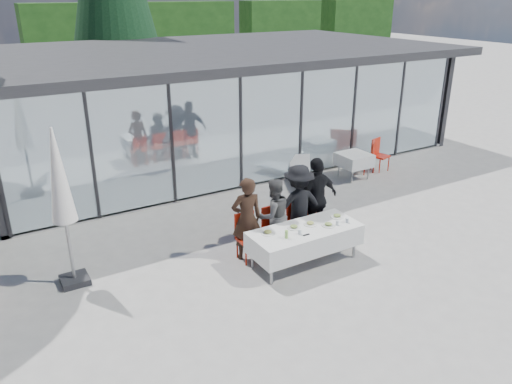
# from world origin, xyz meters

# --- Properties ---
(ground) EXTENTS (90.00, 90.00, 0.00)m
(ground) POSITION_xyz_m (0.00, 0.00, 0.00)
(ground) COLOR #999691
(ground) RESTS_ON ground
(pavilion) EXTENTS (14.80, 8.80, 3.44)m
(pavilion) POSITION_xyz_m (2.00, 8.16, 2.15)
(pavilion) COLOR gray
(pavilion) RESTS_ON ground
(treeline) EXTENTS (62.50, 2.00, 4.40)m
(treeline) POSITION_xyz_m (-2.00, 28.00, 2.20)
(treeline) COLOR #133310
(treeline) RESTS_ON ground
(dining_table) EXTENTS (2.26, 0.96, 0.75)m
(dining_table) POSITION_xyz_m (0.18, -0.13, 0.54)
(dining_table) COLOR silver
(dining_table) RESTS_ON ground
(diner_a) EXTENTS (0.74, 0.74, 1.74)m
(diner_a) POSITION_xyz_m (-0.72, 0.63, 0.87)
(diner_a) COLOR #311F16
(diner_a) RESTS_ON ground
(diner_chair_a) EXTENTS (0.44, 0.44, 0.97)m
(diner_chair_a) POSITION_xyz_m (-0.72, 0.62, 0.54)
(diner_chair_a) COLOR #AF1D0B
(diner_chair_a) RESTS_ON ground
(diner_b) EXTENTS (0.80, 0.80, 1.59)m
(diner_b) POSITION_xyz_m (-0.08, 0.63, 0.80)
(diner_b) COLOR #4F4F4F
(diner_b) RESTS_ON ground
(diner_chair_b) EXTENTS (0.44, 0.44, 0.97)m
(diner_chair_b) POSITION_xyz_m (-0.08, 0.62, 0.54)
(diner_chair_b) COLOR #AF1D0B
(diner_chair_b) RESTS_ON ground
(diner_c) EXTENTS (1.34, 1.34, 1.78)m
(diner_c) POSITION_xyz_m (0.54, 0.63, 0.89)
(diner_c) COLOR black
(diner_c) RESTS_ON ground
(diner_chair_c) EXTENTS (0.44, 0.44, 0.97)m
(diner_chair_c) POSITION_xyz_m (0.54, 0.62, 0.54)
(diner_chair_c) COLOR #AF1D0B
(diner_chair_c) RESTS_ON ground
(diner_d) EXTENTS (1.16, 1.16, 1.86)m
(diner_d) POSITION_xyz_m (1.01, 0.63, 0.93)
(diner_d) COLOR black
(diner_d) RESTS_ON ground
(diner_chair_d) EXTENTS (0.44, 0.44, 0.97)m
(diner_chair_d) POSITION_xyz_m (1.01, 0.62, 0.54)
(diner_chair_d) COLOR #AF1D0B
(diner_chair_d) RESTS_ON ground
(plate_a) EXTENTS (0.27, 0.27, 0.07)m
(plate_a) POSITION_xyz_m (-0.57, 0.06, 0.78)
(plate_a) COLOR silver
(plate_a) RESTS_ON dining_table
(plate_b) EXTENTS (0.27, 0.27, 0.07)m
(plate_b) POSITION_xyz_m (-0.00, 0.00, 0.78)
(plate_b) COLOR silver
(plate_b) RESTS_ON dining_table
(plate_c) EXTENTS (0.27, 0.27, 0.07)m
(plate_c) POSITION_xyz_m (0.37, -0.03, 0.78)
(plate_c) COLOR silver
(plate_c) RESTS_ON dining_table
(plate_d) EXTENTS (0.27, 0.27, 0.07)m
(plate_d) POSITION_xyz_m (1.06, -0.03, 0.78)
(plate_d) COLOR silver
(plate_d) RESTS_ON dining_table
(plate_extra) EXTENTS (0.27, 0.27, 0.07)m
(plate_extra) POSITION_xyz_m (0.65, -0.26, 0.78)
(plate_extra) COLOR silver
(plate_extra) RESTS_ON dining_table
(juice_bottle) EXTENTS (0.06, 0.06, 0.16)m
(juice_bottle) POSITION_xyz_m (-0.37, -0.28, 0.83)
(juice_bottle) COLOR #8AC150
(juice_bottle) RESTS_ON dining_table
(drinking_glasses) EXTENTS (1.20, 0.12, 0.10)m
(drinking_glasses) POSITION_xyz_m (0.61, -0.31, 0.80)
(drinking_glasses) COLOR silver
(drinking_glasses) RESTS_ON dining_table
(folded_eyeglasses) EXTENTS (0.14, 0.03, 0.01)m
(folded_eyeglasses) POSITION_xyz_m (0.03, -0.37, 0.76)
(folded_eyeglasses) COLOR black
(folded_eyeglasses) RESTS_ON dining_table
(spare_table_right) EXTENTS (0.86, 0.86, 0.74)m
(spare_table_right) POSITION_xyz_m (4.28, 3.13, 0.55)
(spare_table_right) COLOR silver
(spare_table_right) RESTS_ON ground
(spare_chair_a) EXTENTS (0.54, 0.54, 0.97)m
(spare_chair_a) POSITION_xyz_m (5.40, 3.32, 0.54)
(spare_chair_a) COLOR #AF1D0B
(spare_chair_a) RESTS_ON ground
(spare_chair_b) EXTENTS (0.62, 0.62, 0.97)m
(spare_chair_b) POSITION_xyz_m (4.96, 3.25, 0.54)
(spare_chair_b) COLOR #AF1D0B
(spare_chair_b) RESTS_ON ground
(market_umbrella) EXTENTS (0.50, 0.50, 3.00)m
(market_umbrella) POSITION_xyz_m (-3.98, 1.43, 1.96)
(market_umbrella) COLOR black
(market_umbrella) RESTS_ON ground
(lounger) EXTENTS (1.10, 1.46, 0.72)m
(lounger) POSITION_xyz_m (2.74, 3.55, 0.26)
(lounger) COLOR silver
(lounger) RESTS_ON ground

